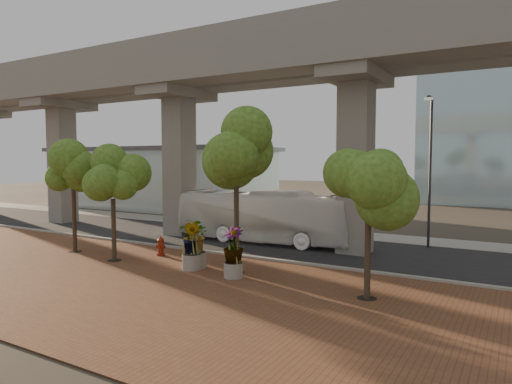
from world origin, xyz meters
The scene contains 18 objects.
ground centered at (0.00, 0.00, 0.00)m, with size 160.00×160.00×0.00m, color #352F27.
brick_plaza centered at (0.00, -8.00, 0.03)m, with size 70.00×13.00×0.06m, color brown.
asphalt_road centered at (0.00, 2.00, 0.02)m, with size 90.00×8.00×0.04m, color black.
curb_strip centered at (0.00, -2.00, 0.08)m, with size 70.00×0.25×0.16m, color gray.
far_sidewalk centered at (0.00, 7.50, 0.03)m, with size 90.00×3.00×0.06m, color gray.
transit_viaduct centered at (0.00, 2.00, 7.29)m, with size 72.00×5.60×12.40m.
station_pavilion centered at (-20.00, 16.00, 3.22)m, with size 23.00×13.00×6.30m.
transit_bus centered at (0.31, 2.30, 1.57)m, with size 2.64×11.24×3.13m, color white.
fire_hydrant centered at (-2.38, -3.87, 0.53)m, with size 0.49×0.44×0.98m.
planter_front centered at (0.88, -5.07, 1.43)m, with size 2.06×2.06×2.26m.
planter_right centered at (3.32, -5.69, 1.34)m, with size 1.98×1.98×2.11m.
planter_left centered at (0.90, -5.44, 1.39)m, with size 1.99×1.99×2.18m.
street_tree_far_west centered at (-7.02, -5.49, 4.52)m, with size 3.31×3.31×6.00m.
street_tree_near_west centered at (-3.51, -5.95, 4.06)m, with size 3.33×3.33×5.53m.
street_tree_near_east centered at (2.95, -4.90, 5.21)m, with size 3.85×3.85×6.93m.
street_tree_far_east centered at (9.01, -5.71, 4.10)m, with size 3.47×3.47×5.64m.
streetlamp_west centered at (-8.47, 6.09, 4.52)m, with size 0.38×1.12×7.74m.
streetlamp_east centered at (9.14, 5.39, 4.90)m, with size 0.42×1.22×8.40m.
Camera 1 is at (13.68, -21.44, 4.98)m, focal length 32.00 mm.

